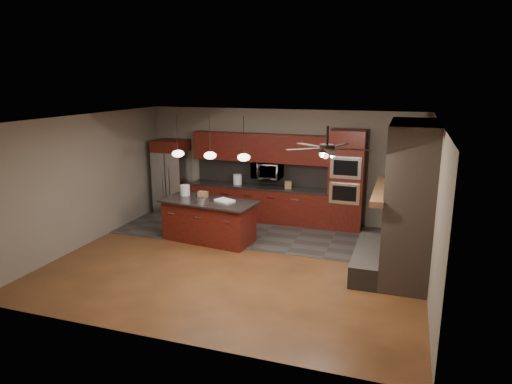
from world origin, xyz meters
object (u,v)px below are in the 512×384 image
at_px(oven_tower, 347,180).
at_px(kitchen_island, 209,220).
at_px(refrigerator, 172,177).
at_px(counter_box, 288,185).
at_px(white_bucket, 185,190).
at_px(paint_tray, 225,201).
at_px(counter_bucket, 238,179).
at_px(paint_can, 201,201).
at_px(microwave, 267,170).
at_px(cardboard_box, 203,194).

distance_m(oven_tower, kitchen_island, 3.37).
distance_m(refrigerator, counter_box, 3.18).
bearing_deg(kitchen_island, white_bucket, 166.19).
relative_size(refrigerator, paint_tray, 4.91).
bearing_deg(counter_bucket, paint_can, -91.39).
bearing_deg(paint_tray, refrigerator, 167.30).
xyz_separation_m(microwave, kitchen_island, (-0.78, -1.86, -0.83)).
bearing_deg(refrigerator, paint_can, -47.98).
height_order(microwave, counter_box, microwave).
relative_size(microwave, counter_bucket, 2.90).
height_order(paint_can, counter_box, counter_box).
bearing_deg(counter_bucket, kitchen_island, -89.93).
distance_m(oven_tower, microwave, 1.98).
height_order(oven_tower, counter_bucket, oven_tower).
bearing_deg(refrigerator, oven_tower, 0.92).
height_order(counter_bucket, counter_box, counter_bucket).
xyz_separation_m(microwave, counter_bucket, (-0.78, -0.05, -0.27)).
xyz_separation_m(refrigerator, paint_can, (1.79, -1.98, -0.00)).
relative_size(white_bucket, paint_tray, 0.60).
xyz_separation_m(microwave, counter_box, (0.57, -0.10, -0.31)).
xyz_separation_m(paint_can, counter_bucket, (0.05, 2.06, 0.05)).
bearing_deg(counter_box, kitchen_island, -141.91).
bearing_deg(oven_tower, kitchen_island, -146.80).
bearing_deg(counter_bucket, microwave, 3.67).
bearing_deg(cardboard_box, white_bucket, 174.20).
bearing_deg(kitchen_island, counter_bucket, 97.00).
bearing_deg(white_bucket, microwave, 47.06).
bearing_deg(counter_bucket, paint_tray, -78.26).
xyz_separation_m(white_bucket, cardboard_box, (0.46, -0.03, -0.05)).
bearing_deg(refrigerator, white_bucket, -52.15).
relative_size(microwave, white_bucket, 3.03).
xyz_separation_m(refrigerator, paint_tray, (2.20, -1.67, -0.04)).
height_order(white_bucket, cardboard_box, white_bucket).
height_order(refrigerator, counter_box, refrigerator).
height_order(refrigerator, paint_tray, refrigerator).
distance_m(oven_tower, counter_box, 1.42).
height_order(kitchen_island, paint_can, paint_can).
bearing_deg(counter_box, cardboard_box, -150.70).
xyz_separation_m(kitchen_island, cardboard_box, (-0.24, 0.24, 0.52)).
xyz_separation_m(microwave, cardboard_box, (-1.02, -1.62, -0.31)).
height_order(cardboard_box, counter_box, counter_box).
bearing_deg(cardboard_box, counter_bucket, 79.04).
bearing_deg(cardboard_box, counter_box, 41.47).
relative_size(oven_tower, counter_bucket, 9.44).
height_order(microwave, kitchen_island, microwave).
bearing_deg(kitchen_island, paint_tray, 15.37).
bearing_deg(paint_tray, oven_tower, 60.72).
height_order(refrigerator, counter_bucket, refrigerator).
xyz_separation_m(refrigerator, kitchen_island, (1.84, -1.73, -0.52)).
distance_m(kitchen_island, paint_tray, 0.60).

